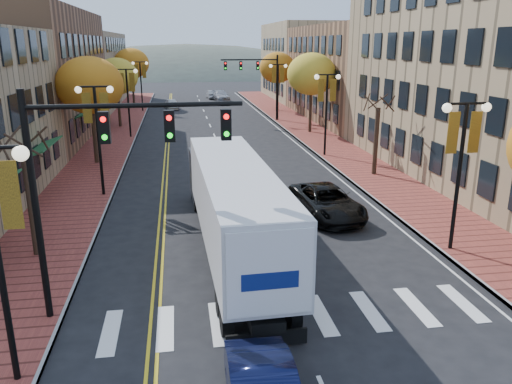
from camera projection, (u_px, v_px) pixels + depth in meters
name	position (u px, v px, depth m)	size (l,w,h in m)	color
ground	(309.00, 355.00, 13.60)	(200.00, 200.00, 0.00)	black
sidewalk_left	(112.00, 141.00, 43.00)	(4.00, 85.00, 0.15)	brown
sidewalk_right	(314.00, 135.00, 45.67)	(4.00, 85.00, 0.15)	brown
building_left_mid	(17.00, 75.00, 43.57)	(12.00, 24.00, 11.00)	brown
building_left_far	(73.00, 69.00, 67.45)	(12.00, 26.00, 9.50)	#9E8966
building_right_mid	(376.00, 73.00, 54.66)	(15.00, 24.00, 10.00)	brown
building_right_far	(321.00, 61.00, 75.34)	(15.00, 20.00, 11.00)	#9E8966
tree_left_a	(31.00, 203.00, 19.19)	(0.28, 0.28, 4.20)	#382619
tree_left_b	(90.00, 85.00, 33.42)	(4.48, 4.48, 7.21)	#382619
tree_left_c	(117.00, 76.00, 48.68)	(4.16, 4.16, 6.69)	#382619
tree_left_d	(131.00, 63.00, 65.55)	(4.61, 4.61, 7.42)	#382619
tree_right_b	(376.00, 141.00, 31.33)	(0.28, 0.28, 4.20)	#382619
tree_right_c	(311.00, 74.00, 45.56)	(4.48, 4.48, 7.21)	#382619
tree_right_d	(277.00, 68.00, 60.74)	(4.35, 4.35, 7.00)	#382619
lamp_left_b	(97.00, 119.00, 26.40)	(1.96, 0.36, 6.05)	black
lamp_left_c	(127.00, 89.00, 43.44)	(1.96, 0.36, 6.05)	black
lamp_left_d	(141.00, 76.00, 60.47)	(1.96, 0.36, 6.05)	black
lamp_right_a	(462.00, 148.00, 19.16)	(1.96, 0.36, 6.05)	black
lamp_right_b	(327.00, 99.00, 36.20)	(1.96, 0.36, 6.05)	black
lamp_right_c	(278.00, 81.00, 53.23)	(1.96, 0.36, 6.05)	black
traffic_mast_near	(101.00, 162.00, 14.21)	(6.10, 0.35, 7.00)	black
traffic_mast_far	(259.00, 75.00, 52.75)	(6.10, 0.34, 7.00)	black
semi_truck	(231.00, 198.00, 19.92)	(2.89, 15.31, 3.81)	black
black_suv	(327.00, 202.00, 24.30)	(2.49, 5.40, 1.50)	black
car_far_white	(172.00, 104.00, 64.13)	(1.53, 3.80, 1.29)	silver
car_far_silver	(221.00, 96.00, 73.60)	(2.01, 4.94, 1.43)	#9D9CA3
car_far_oncoming	(212.00, 94.00, 76.33)	(1.34, 3.85, 1.27)	#9B9CA2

